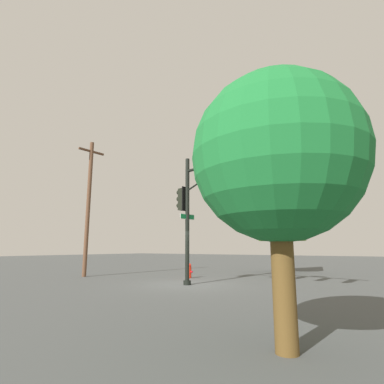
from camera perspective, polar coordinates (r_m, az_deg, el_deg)
The scene contains 6 objects.
ground_plane at distance 15.09m, azimuth -0.91°, elevation -16.86°, with size 120.00×120.00×0.00m, color #464948.
signal_pole_assembly at distance 13.75m, azimuth 5.47°, elevation 0.85°, with size 6.84×1.84×6.15m.
utility_pole at distance 20.38m, azimuth -18.69°, elevation -2.19°, with size 0.29×1.80×8.48m.
fire_hydrant at distance 18.34m, azimuth -0.49°, elevation -14.41°, with size 0.33×0.24×0.83m.
tree_near at distance 23.39m, azimuth 16.15°, elevation -4.24°, with size 3.31×3.31×5.90m.
tree_mid at distance 5.89m, azimuth 15.55°, elevation 6.14°, with size 3.14×3.14×4.95m.
Camera 1 is at (8.62, -12.27, 1.72)m, focal length 28.72 mm.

